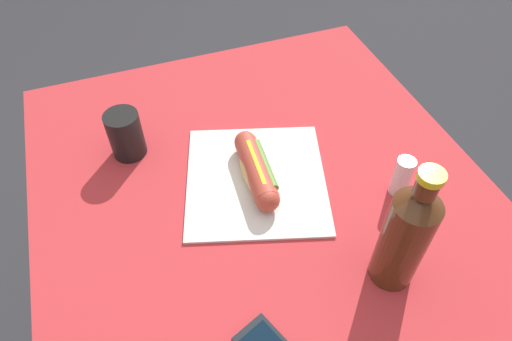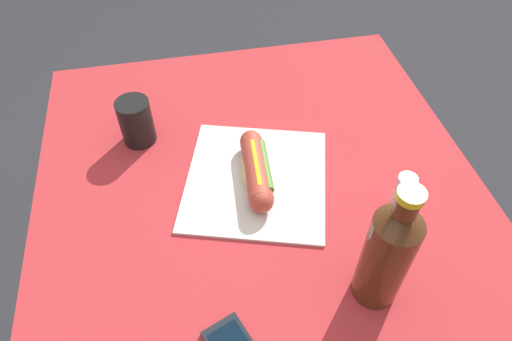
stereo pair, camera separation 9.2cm
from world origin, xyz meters
name	(u,v)px [view 2 (the right image)]	position (x,y,z in m)	size (l,w,h in m)	color
dining_table	(264,239)	(0.00, 0.00, 0.60)	(1.07, 0.91, 0.74)	brown
paper_wrapper	(256,179)	(-0.06, -0.01, 0.74)	(0.30, 0.28, 0.01)	silver
hot_dog	(256,170)	(-0.06, 0.00, 0.77)	(0.21, 0.07, 0.05)	#DBB26B
soda_bottle	(387,254)	(0.22, 0.14, 0.85)	(0.08, 0.08, 0.26)	#4C2814
drinking_cup	(136,122)	(-0.23, -0.24, 0.79)	(0.07, 0.07, 0.11)	black
salt_shaker	(403,193)	(0.07, 0.25, 0.78)	(0.04, 0.04, 0.09)	silver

